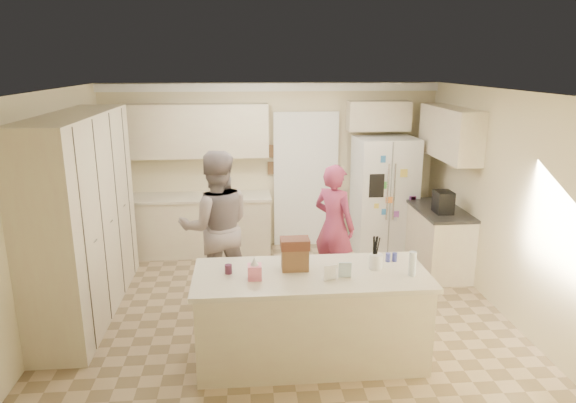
{
  "coord_description": "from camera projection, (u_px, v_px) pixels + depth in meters",
  "views": [
    {
      "loc": [
        -0.43,
        -5.68,
        2.9
      ],
      "look_at": [
        0.1,
        0.35,
        1.25
      ],
      "focal_mm": 32.0,
      "sensor_mm": 36.0,
      "label": 1
    }
  ],
  "objects": [
    {
      "name": "greeting_card_b",
      "position": [
        345.0,
        270.0,
        4.84
      ],
      "size": [
        0.12,
        0.05,
        0.16
      ],
      "primitive_type": "cube",
      "rotation": [
        0.15,
        0.0,
        -0.1
      ],
      "color": "silver",
      "rests_on": "island_top"
    },
    {
      "name": "refrigerator",
      "position": [
        384.0,
        196.0,
        7.94
      ],
      "size": [
        0.94,
        0.75,
        1.8
      ],
      "primitive_type": "cube",
      "rotation": [
        0.0,
        0.0,
        0.06
      ],
      "color": "white",
      "rests_on": "floor"
    },
    {
      "name": "teen_girl",
      "position": [
        334.0,
        226.0,
        6.73
      ],
      "size": [
        0.7,
        0.7,
        1.64
      ],
      "primitive_type": "imported",
      "rotation": [
        0.0,
        0.0,
        2.37
      ],
      "color": "#A32F3F",
      "rests_on": "floor"
    },
    {
      "name": "fridge_magnets",
      "position": [
        390.0,
        202.0,
        7.59
      ],
      "size": [
        0.76,
        0.02,
        1.44
      ],
      "primitive_type": null,
      "color": "tan",
      "rests_on": "refrigerator"
    },
    {
      "name": "water_bottle",
      "position": [
        412.0,
        264.0,
        4.88
      ],
      "size": [
        0.07,
        0.07,
        0.24
      ],
      "primitive_type": "cylinder",
      "color": "silver",
      "rests_on": "island_top"
    },
    {
      "name": "right_countertop",
      "position": [
        440.0,
        210.0,
        7.18
      ],
      "size": [
        0.63,
        1.24,
        0.04
      ],
      "primitive_type": "cube",
      "color": "#2D2B28",
      "rests_on": "right_base_cab"
    },
    {
      "name": "wall_back",
      "position": [
        271.0,
        166.0,
        8.14
      ],
      "size": [
        5.2,
        0.02,
        2.6
      ],
      "primitive_type": "cube",
      "color": "beige",
      "rests_on": "ground"
    },
    {
      "name": "crown_back",
      "position": [
        271.0,
        87.0,
        7.77
      ],
      "size": [
        5.2,
        0.08,
        0.12
      ],
      "primitive_type": "cube",
      "color": "white",
      "rests_on": "wall_back"
    },
    {
      "name": "ceiling",
      "position": [
        282.0,
        90.0,
        5.57
      ],
      "size": [
        5.2,
        4.6,
        0.02
      ],
      "primitive_type": "cube",
      "color": "white",
      "rests_on": "wall_back"
    },
    {
      "name": "greeting_card_a",
      "position": [
        330.0,
        273.0,
        4.78
      ],
      "size": [
        0.12,
        0.06,
        0.16
      ],
      "primitive_type": "cube",
      "rotation": [
        0.15,
        0.0,
        0.2
      ],
      "color": "white",
      "rests_on": "island_top"
    },
    {
      "name": "fridge_seam",
      "position": [
        390.0,
        202.0,
        7.6
      ],
      "size": [
        0.02,
        0.02,
        1.78
      ],
      "primitive_type": "cube",
      "color": "gray",
      "rests_on": "refrigerator"
    },
    {
      "name": "pantry_bank",
      "position": [
        83.0,
        216.0,
        5.95
      ],
      "size": [
        0.6,
        2.6,
        2.35
      ],
      "primitive_type": "cube",
      "color": "beige",
      "rests_on": "floor"
    },
    {
      "name": "wall_front",
      "position": [
        306.0,
        292.0,
        3.7
      ],
      "size": [
        5.2,
        0.02,
        2.6
      ],
      "primitive_type": "cube",
      "color": "beige",
      "rests_on": "ground"
    },
    {
      "name": "island_top",
      "position": [
        311.0,
        275.0,
        4.98
      ],
      "size": [
        2.28,
        0.96,
        0.05
      ],
      "primitive_type": "cube",
      "color": "beige",
      "rests_on": "island_base"
    },
    {
      "name": "fridge_handle_r",
      "position": [
        394.0,
        192.0,
        7.55
      ],
      "size": [
        0.02,
        0.02,
        0.85
      ],
      "primitive_type": "cylinder",
      "color": "silver",
      "rests_on": "refrigerator"
    },
    {
      "name": "back_countertop",
      "position": [
        197.0,
        197.0,
        7.84
      ],
      "size": [
        2.24,
        0.63,
        0.04
      ],
      "primitive_type": "cube",
      "color": "beige",
      "rests_on": "back_base_cab"
    },
    {
      "name": "jam_jar",
      "position": [
        228.0,
        269.0,
        4.95
      ],
      "size": [
        0.07,
        0.07,
        0.09
      ],
      "primitive_type": "cylinder",
      "color": "#59263F",
      "rests_on": "island_top"
    },
    {
      "name": "tissue_plume",
      "position": [
        254.0,
        261.0,
        4.79
      ],
      "size": [
        0.08,
        0.08,
        0.08
      ],
      "primitive_type": "cone",
      "color": "white",
      "rests_on": "tissue_box"
    },
    {
      "name": "wall_frame_upper",
      "position": [
        272.0,
        151.0,
        8.04
      ],
      "size": [
        0.15,
        0.02,
        0.2
      ],
      "primitive_type": "cube",
      "color": "brown",
      "rests_on": "wall_back"
    },
    {
      "name": "doorway_opening",
      "position": [
        305.0,
        181.0,
        8.22
      ],
      "size": [
        0.9,
        0.06,
        2.1
      ],
      "primitive_type": "cube",
      "color": "black",
      "rests_on": "floor"
    },
    {
      "name": "right_base_cab",
      "position": [
        438.0,
        241.0,
        7.3
      ],
      "size": [
        0.6,
        1.2,
        0.88
      ],
      "primitive_type": "cube",
      "color": "beige",
      "rests_on": "floor"
    },
    {
      "name": "wall_left",
      "position": [
        48.0,
        211.0,
        5.7
      ],
      "size": [
        0.02,
        4.6,
        2.6
      ],
      "primitive_type": "cube",
      "color": "beige",
      "rests_on": "ground"
    },
    {
      "name": "wall_right",
      "position": [
        499.0,
        200.0,
        6.14
      ],
      "size": [
        0.02,
        4.6,
        2.6
      ],
      "primitive_type": "cube",
      "color": "beige",
      "rests_on": "ground"
    },
    {
      "name": "fridge_handle_l",
      "position": [
        388.0,
        192.0,
        7.54
      ],
      "size": [
        0.02,
        0.02,
        0.85
      ],
      "primitive_type": "cylinder",
      "color": "silver",
      "rests_on": "refrigerator"
    },
    {
      "name": "back_base_cab",
      "position": [
        199.0,
        226.0,
        7.97
      ],
      "size": [
        2.2,
        0.6,
        0.88
      ],
      "primitive_type": "cube",
      "color": "beige",
      "rests_on": "floor"
    },
    {
      "name": "wall_frame_lower",
      "position": [
        272.0,
        168.0,
        8.11
      ],
      "size": [
        0.15,
        0.02,
        0.2
      ],
      "primitive_type": "cube",
      "color": "brown",
      "rests_on": "wall_back"
    },
    {
      "name": "tissue_box",
      "position": [
        255.0,
        272.0,
        4.82
      ],
      "size": [
        0.13,
        0.13,
        0.14
      ],
      "primitive_type": "cube",
      "color": "pink",
      "rests_on": "island_top"
    },
    {
      "name": "shaker_pepper",
      "position": [
        395.0,
        257.0,
        5.25
      ],
      "size": [
        0.05,
        0.05,
        0.09
      ],
      "primitive_type": "cylinder",
      "color": "#343B94",
      "rests_on": "island_top"
    },
    {
      "name": "shaker_salt",
      "position": [
        388.0,
        257.0,
        5.24
      ],
      "size": [
        0.05,
        0.05,
        0.09
      ],
      "primitive_type": "cylinder",
      "color": "#343B94",
      "rests_on": "island_top"
    },
    {
      "name": "dollhouse_body",
      "position": [
        295.0,
        259.0,
        5.03
      ],
      "size": [
        0.26,
        0.18,
        0.22
      ],
      "primitive_type": "cube",
      "color": "brown",
      "rests_on": "island_top"
    },
    {
      "name": "teen_boy",
      "position": [
        216.0,
        227.0,
        6.28
      ],
      "size": [
        1.01,
        0.83,
        1.9
      ],
      "primitive_type": "imported",
      "rotation": [
        0.0,
        0.0,
        3.27
      ],
      "color": "gray",
      "rests_on": "floor"
    },
    {
      "name": "utensil_crock",
      "position": [
        376.0,
        261.0,
        5.06
      ],
      "size": [
        0.13,
        0.13,
        0.15
      ],
      "primitive_type": "cylinder",
      "color": "white",
      "rests_on": "island_top"
    },
    {
      "name": "over_fridge_cab",
      "position": [
        378.0,
        116.0,
        7.89
      ],
      "size": [
        0.95,
        0.35,
        0.45
      ],
      "primitive_type": "cube",
      "color": "beige",
      "rests_on": "wall_back"
    },
    {
      "name": "coffee_maker",
      "position": [
        443.0,
        202.0,
        6.94
      ],
      "size": [
        0.22,
        0.28,
        0.3
      ],
      "primitive_type": "cube",
      "color": "black",
      "rests_on": "right_countertop"
    },
    {
      "name": "right_upper_cab",
      "position": [
        450.0,
        133.0,
        7.1
      ],
      "size": [
        0.35,
        1.5,
        0.7
      ],
      "primitive_type": "cube",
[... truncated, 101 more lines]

